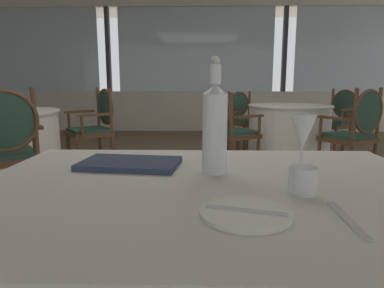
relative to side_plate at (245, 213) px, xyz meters
The scene contains 16 objects.
ground_plane 2.42m from the side_plate, 95.10° to the left, with size 15.32×15.32×0.00m, color #756047.
window_wall_far 6.73m from the side_plate, 91.74° to the left, with size 11.76×0.14×2.83m.
side_plate is the anchor object (origin of this frame).
butter_knife 0.01m from the side_plate, ahead, with size 0.18×0.02×0.00m, color silver.
dinner_fork 0.22m from the side_plate, ahead, with size 0.20×0.02×0.00m, color silver.
water_bottle 0.39m from the side_plate, 98.66° to the left, with size 0.08×0.08×0.37m.
wine_glass 0.43m from the side_plate, 57.14° to the left, with size 0.08×0.08×0.19m.
water_tumbler 0.23m from the side_plate, 42.02° to the left, with size 0.07×0.07×0.07m, color white.
menu_book 0.56m from the side_plate, 128.33° to the left, with size 0.34×0.20×0.02m, color #2D3856.
dining_chair_0_2 2.41m from the side_plate, 131.36° to the left, with size 0.66×0.65×1.01m.
dining_chair_0_3 3.63m from the side_plate, 112.08° to the left, with size 0.65×0.66×0.98m.
background_table_1 3.92m from the side_plate, 74.24° to the left, with size 1.07×1.07×0.76m.
dining_chair_1_0 3.27m from the side_plate, 85.92° to the left, with size 0.63×0.65×0.94m.
dining_chair_1_1 3.32m from the side_plate, 61.94° to the left, with size 0.65×0.63×0.99m.
dining_chair_1_2 4.65m from the side_plate, 66.05° to the left, with size 0.63×0.65×0.95m.
dining_chair_1_3 4.62m from the side_plate, 82.93° to the left, with size 0.65×0.63×0.91m.
Camera 1 is at (0.10, -3.01, 1.05)m, focal length 31.99 mm.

